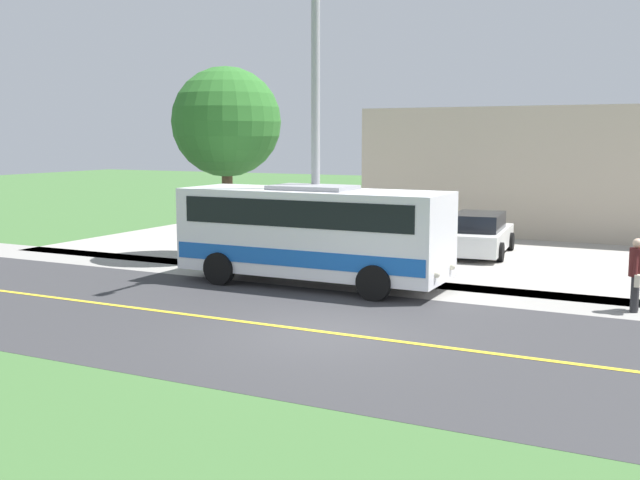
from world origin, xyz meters
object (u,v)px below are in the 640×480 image
at_px(parked_car_near, 479,235).
at_px(commercial_building, 620,170).
at_px(street_light_pole, 314,106).
at_px(tree_curbside, 226,123).
at_px(pedestrian_with_bags, 636,272).
at_px(shuttle_bus_front, 313,230).

distance_m(parked_car_near, commercial_building, 10.43).
xyz_separation_m(street_light_pole, tree_curbside, (-2.51, -4.52, -0.36)).
xyz_separation_m(parked_car_near, commercial_building, (-9.59, 3.61, 1.93)).
bearing_deg(pedestrian_with_bags, parked_car_near, -141.43).
bearing_deg(street_light_pole, commercial_building, 158.59).
bearing_deg(commercial_building, pedestrian_with_bags, 6.51).
relative_size(shuttle_bus_front, street_light_pole, 0.85).
bearing_deg(commercial_building, parked_car_near, -20.65).
distance_m(parked_car_near, tree_curbside, 9.40).
distance_m(pedestrian_with_bags, tree_curbside, 13.59).
bearing_deg(tree_curbside, shuttle_bus_front, 58.11).
xyz_separation_m(shuttle_bus_front, street_light_pole, (-0.42, -0.19, 3.35)).
height_order(shuttle_bus_front, tree_curbside, tree_curbside).
height_order(shuttle_bus_front, pedestrian_with_bags, shuttle_bus_front).
distance_m(pedestrian_with_bags, commercial_building, 16.67).
relative_size(street_light_pole, tree_curbside, 1.41).
bearing_deg(parked_car_near, pedestrian_with_bags, 38.57).
bearing_deg(commercial_building, street_light_pole, -21.41).
relative_size(pedestrian_with_bags, tree_curbside, 0.27).
relative_size(parked_car_near, commercial_building, 0.23).
distance_m(pedestrian_with_bags, street_light_pole, 9.24).
bearing_deg(tree_curbside, pedestrian_with_bags, 79.09).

